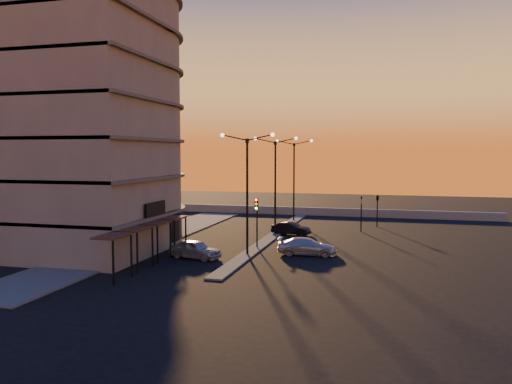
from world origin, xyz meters
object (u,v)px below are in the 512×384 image
object	(u,v)px
car_sedan	(291,229)
traffic_light_main	(257,214)
streetlamp_mid	(275,178)
car_hatchback	(195,249)
car_wagon	(307,246)

from	to	relation	value
car_sedan	traffic_light_main	bearing A→B (deg)	-178.12
streetlamp_mid	traffic_light_main	size ratio (longest dim) A/B	2.24
car_hatchback	car_wagon	xyz separation A→B (m)	(8.00, 3.44, -0.03)
streetlamp_mid	car_wagon	world-z (taller)	streetlamp_mid
car_hatchback	car_wagon	world-z (taller)	car_hatchback
traffic_light_main	car_sedan	bearing A→B (deg)	78.60
car_hatchback	car_sedan	size ratio (longest dim) A/B	1.10
streetlamp_mid	car_hatchback	bearing A→B (deg)	-106.10
car_hatchback	car_sedan	bearing A→B (deg)	-7.69
car_sedan	car_wagon	bearing A→B (deg)	-148.39
car_hatchback	car_wagon	distance (m)	8.71
streetlamp_mid	car_hatchback	world-z (taller)	streetlamp_mid
car_sedan	car_wagon	world-z (taller)	car_wagon
streetlamp_mid	car_wagon	distance (m)	10.95
car_hatchback	car_sedan	distance (m)	13.44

